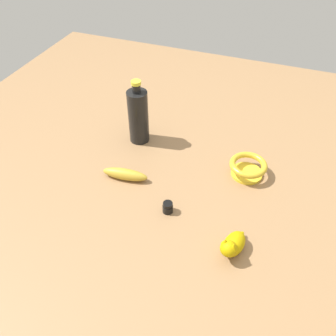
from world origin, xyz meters
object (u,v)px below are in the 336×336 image
at_px(bottle_tall, 138,116).
at_px(bowl, 248,167).
at_px(banana, 125,174).
at_px(nail_polish_jar, 168,207).
at_px(cat_figurine, 233,245).

bearing_deg(bottle_tall, bowl, 173.13).
xyz_separation_m(bottle_tall, banana, (-0.04, 0.22, -0.09)).
relative_size(nail_polish_jar, cat_figurine, 0.31).
distance_m(bottle_tall, nail_polish_jar, 0.40).
bearing_deg(cat_figurine, banana, -22.01).
bearing_deg(bottle_tall, banana, 100.96).
distance_m(bowl, cat_figurine, 0.34).
height_order(banana, cat_figurine, cat_figurine).
distance_m(bowl, banana, 0.43).
bearing_deg(bowl, cat_figurine, 93.71).
height_order(bottle_tall, bowl, bottle_tall).
bearing_deg(bowl, bottle_tall, -6.87).
xyz_separation_m(bottle_tall, nail_polish_jar, (-0.23, 0.31, -0.09)).
bearing_deg(bottle_tall, cat_figurine, 139.62).
distance_m(nail_polish_jar, cat_figurine, 0.24).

